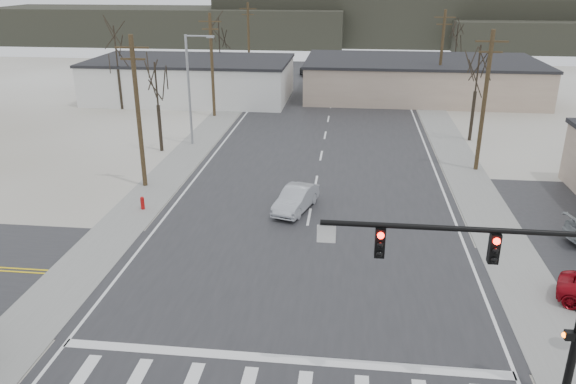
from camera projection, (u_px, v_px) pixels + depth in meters
The scene contains 25 objects.
ground at pixel (295, 288), 25.86m from camera, with size 140.00×140.00×0.00m, color white.
main_road at pixel (317, 177), 39.72m from camera, with size 18.00×110.00×0.05m, color #262628.
cross_road at pixel (295, 287), 25.85m from camera, with size 90.00×10.00×0.04m, color #262628.
sidewalk_left at pixel (191, 151), 45.47m from camera, with size 3.00×90.00×0.06m, color gray.
sidewalk_right at pixel (458, 161), 43.22m from camera, with size 3.00×90.00×0.06m, color gray.
traffic_signal_mast at pixel (526, 276), 17.57m from camera, with size 8.95×0.43×7.20m.
fire_hydrant at pixel (142, 203), 34.17m from camera, with size 0.24×0.24×0.87m.
building_left_far at pixel (191, 79), 63.72m from camera, with size 22.30×12.30×4.50m.
building_right_far at pixel (420, 78), 64.70m from camera, with size 26.30×14.30×4.30m.
upole_left_b at pixel (138, 110), 36.27m from camera, with size 2.20×0.30×10.00m.
upole_left_c at pixel (212, 64), 54.76m from camera, with size 2.20×0.30×10.00m.
upole_left_d at pixel (249, 41), 73.26m from camera, with size 2.20×0.30×10.00m.
upole_right_a at pixel (485, 100), 39.37m from camera, with size 2.20×0.30×10.00m.
upole_right_b at pixel (441, 56), 59.72m from camera, with size 2.20×0.30×10.00m.
streetlight_main at pixel (191, 84), 45.49m from camera, with size 2.40×0.25×9.00m.
tree_left_near at pixel (156, 87), 43.82m from camera, with size 3.30×3.30×7.35m.
tree_right_mid at pixel (478, 71), 46.41m from camera, with size 3.74×3.74×8.33m.
tree_left_far at pixel (219, 37), 67.59m from camera, with size 3.96×3.96×8.82m.
tree_right_far at pixel (457, 41), 70.31m from camera, with size 3.52×3.52×7.84m.
tree_left_mid at pixel (116, 49), 57.34m from camera, with size 3.96×3.96×8.82m.
hill_left at pixel (170, 26), 113.38m from camera, with size 70.00×18.00×7.00m, color #333026.
hill_center at pixel (420, 21), 111.40m from camera, with size 80.00×18.00×9.00m, color #333026.
sedan_crossing at pixel (296, 199), 33.96m from camera, with size 1.51×4.34×1.43m, color #9FA3AA.
car_far_a at pixel (362, 84), 69.28m from camera, with size 1.91×4.70×1.36m, color black.
car_far_b at pixel (307, 71), 78.11m from camera, with size 1.61×3.99×1.36m, color black.
Camera 1 is at (2.23, -22.35, 13.56)m, focal length 35.00 mm.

